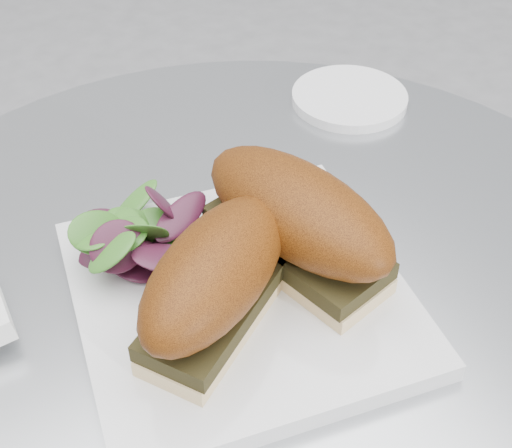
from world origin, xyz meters
The scene contains 5 objects.
plate centered at (-0.02, -0.01, 0.74)m, with size 0.24×0.24×0.02m, color silver.
sandwich_left centered at (-0.05, -0.03, 0.79)m, with size 0.17×0.14×0.08m.
sandwich_right centered at (0.03, -0.01, 0.79)m, with size 0.11×0.18×0.08m.
salad centered at (-0.07, 0.06, 0.77)m, with size 0.11×0.11×0.05m, color #3F7C28, non-canonical shape.
saucer centered at (0.22, 0.17, 0.74)m, with size 0.12×0.12×0.01m, color silver.
Camera 1 is at (-0.20, -0.32, 1.13)m, focal length 50.00 mm.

